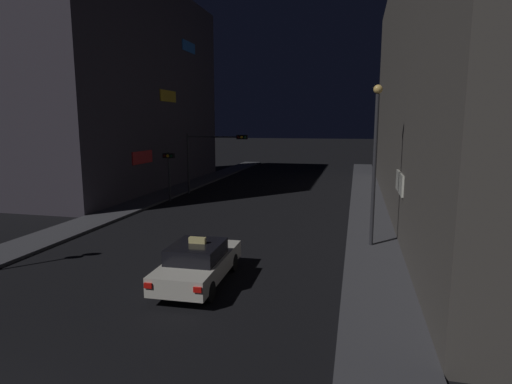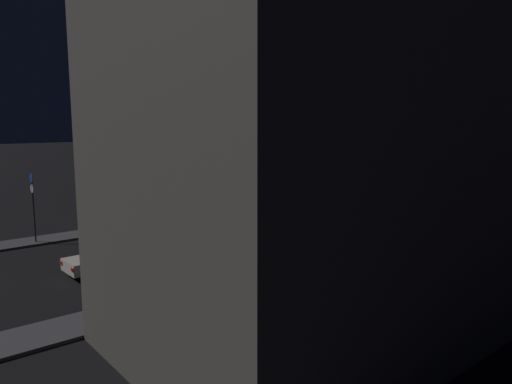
{
  "view_description": "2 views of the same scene",
  "coord_description": "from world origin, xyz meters",
  "px_view_note": "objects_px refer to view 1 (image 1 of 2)",
  "views": [
    {
      "loc": [
        6.52,
        -4.2,
        5.32
      ],
      "look_at": [
        2.1,
        14.08,
        2.23
      ],
      "focal_mm": 29.21,
      "sensor_mm": 36.0,
      "label": 1
    },
    {
      "loc": [
        25.07,
        -1.1,
        7.8
      ],
      "look_at": [
        -0.38,
        19.73,
        2.88
      ],
      "focal_mm": 33.86,
      "sensor_mm": 36.0,
      "label": 2
    }
  ],
  "objects_px": {
    "taxi": "(198,263)",
    "street_lamp_near_block": "(375,152)",
    "traffic_light_left_kerb": "(169,166)",
    "traffic_light_overhead": "(212,150)"
  },
  "relations": [
    {
      "from": "street_lamp_near_block",
      "to": "traffic_light_left_kerb",
      "type": "bearing_deg",
      "value": 148.47
    },
    {
      "from": "street_lamp_near_block",
      "to": "taxi",
      "type": "bearing_deg",
      "value": -135.84
    },
    {
      "from": "traffic_light_overhead",
      "to": "traffic_light_left_kerb",
      "type": "relative_size",
      "value": 1.4
    },
    {
      "from": "taxi",
      "to": "traffic_light_overhead",
      "type": "relative_size",
      "value": 0.94
    },
    {
      "from": "taxi",
      "to": "traffic_light_left_kerb",
      "type": "relative_size",
      "value": 1.32
    },
    {
      "from": "taxi",
      "to": "traffic_light_left_kerb",
      "type": "xyz_separation_m",
      "value": [
        -7.49,
        13.72,
        1.73
      ]
    },
    {
      "from": "traffic_light_left_kerb",
      "to": "street_lamp_near_block",
      "type": "relative_size",
      "value": 0.51
    },
    {
      "from": "taxi",
      "to": "traffic_light_overhead",
      "type": "height_order",
      "value": "traffic_light_overhead"
    },
    {
      "from": "taxi",
      "to": "street_lamp_near_block",
      "type": "height_order",
      "value": "street_lamp_near_block"
    },
    {
      "from": "traffic_light_left_kerb",
      "to": "street_lamp_near_block",
      "type": "height_order",
      "value": "street_lamp_near_block"
    }
  ]
}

